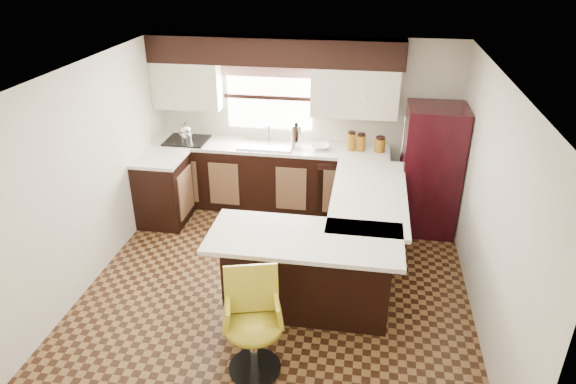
% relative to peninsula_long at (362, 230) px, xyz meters
% --- Properties ---
extents(floor, '(4.40, 4.40, 0.00)m').
position_rel_peninsula_long_xyz_m(floor, '(-0.90, -0.62, -0.45)').
color(floor, '#49301A').
rests_on(floor, ground).
extents(ceiling, '(4.40, 4.40, 0.00)m').
position_rel_peninsula_long_xyz_m(ceiling, '(-0.90, -0.62, 1.95)').
color(ceiling, silver).
rests_on(ceiling, wall_back).
extents(wall_back, '(4.40, 0.00, 4.40)m').
position_rel_peninsula_long_xyz_m(wall_back, '(-0.90, 1.58, 0.75)').
color(wall_back, beige).
rests_on(wall_back, floor).
extents(wall_front, '(4.40, 0.00, 4.40)m').
position_rel_peninsula_long_xyz_m(wall_front, '(-0.90, -2.83, 0.75)').
color(wall_front, beige).
rests_on(wall_front, floor).
extents(wall_left, '(0.00, 4.40, 4.40)m').
position_rel_peninsula_long_xyz_m(wall_left, '(-3.00, -0.62, 0.75)').
color(wall_left, beige).
rests_on(wall_left, floor).
extents(wall_right, '(0.00, 4.40, 4.40)m').
position_rel_peninsula_long_xyz_m(wall_right, '(1.20, -0.62, 0.75)').
color(wall_right, beige).
rests_on(wall_right, floor).
extents(base_cab_back, '(3.30, 0.60, 0.90)m').
position_rel_peninsula_long_xyz_m(base_cab_back, '(-1.35, 1.28, 0.00)').
color(base_cab_back, black).
rests_on(base_cab_back, floor).
extents(base_cab_left, '(0.60, 0.70, 0.90)m').
position_rel_peninsula_long_xyz_m(base_cab_left, '(-2.70, 0.62, 0.00)').
color(base_cab_left, black).
rests_on(base_cab_left, floor).
extents(counter_back, '(3.30, 0.60, 0.04)m').
position_rel_peninsula_long_xyz_m(counter_back, '(-1.35, 1.28, 0.47)').
color(counter_back, silver).
rests_on(counter_back, base_cab_back).
extents(counter_left, '(0.60, 0.70, 0.04)m').
position_rel_peninsula_long_xyz_m(counter_left, '(-2.70, 0.62, 0.47)').
color(counter_left, silver).
rests_on(counter_left, base_cab_left).
extents(soffit, '(3.40, 0.35, 0.36)m').
position_rel_peninsula_long_xyz_m(soffit, '(-1.30, 1.40, 1.77)').
color(soffit, black).
rests_on(soffit, wall_back).
extents(upper_cab_left, '(0.94, 0.35, 0.64)m').
position_rel_peninsula_long_xyz_m(upper_cab_left, '(-2.52, 1.40, 1.27)').
color(upper_cab_left, beige).
rests_on(upper_cab_left, wall_back).
extents(upper_cab_right, '(1.14, 0.35, 0.64)m').
position_rel_peninsula_long_xyz_m(upper_cab_right, '(-0.22, 1.40, 1.27)').
color(upper_cab_right, beige).
rests_on(upper_cab_right, wall_back).
extents(window_pane, '(1.20, 0.02, 0.90)m').
position_rel_peninsula_long_xyz_m(window_pane, '(-1.40, 1.56, 1.10)').
color(window_pane, white).
rests_on(window_pane, wall_back).
extents(valance, '(1.30, 0.06, 0.18)m').
position_rel_peninsula_long_xyz_m(valance, '(-1.40, 1.52, 1.49)').
color(valance, '#D19B93').
rests_on(valance, wall_back).
extents(sink, '(0.75, 0.45, 0.03)m').
position_rel_peninsula_long_xyz_m(sink, '(-1.40, 1.25, 0.51)').
color(sink, '#B2B2B7').
rests_on(sink, counter_back).
extents(dishwasher, '(0.58, 0.03, 0.78)m').
position_rel_peninsula_long_xyz_m(dishwasher, '(-0.35, 0.99, -0.02)').
color(dishwasher, black).
rests_on(dishwasher, floor).
extents(cooktop, '(0.58, 0.50, 0.02)m').
position_rel_peninsula_long_xyz_m(cooktop, '(-2.55, 1.25, 0.51)').
color(cooktop, black).
rests_on(cooktop, counter_back).
extents(peninsula_long, '(0.60, 1.95, 0.90)m').
position_rel_peninsula_long_xyz_m(peninsula_long, '(0.00, 0.00, 0.00)').
color(peninsula_long, black).
rests_on(peninsula_long, floor).
extents(peninsula_return, '(1.65, 0.60, 0.90)m').
position_rel_peninsula_long_xyz_m(peninsula_return, '(-0.53, -0.97, 0.00)').
color(peninsula_return, black).
rests_on(peninsula_return, floor).
extents(counter_pen_long, '(0.84, 1.95, 0.04)m').
position_rel_peninsula_long_xyz_m(counter_pen_long, '(0.05, 0.00, 0.47)').
color(counter_pen_long, silver).
rests_on(counter_pen_long, peninsula_long).
extents(counter_pen_return, '(1.89, 0.84, 0.04)m').
position_rel_peninsula_long_xyz_m(counter_pen_return, '(-0.55, -1.06, 0.47)').
color(counter_pen_return, silver).
rests_on(counter_pen_return, peninsula_return).
extents(refrigerator, '(0.72, 0.70, 1.69)m').
position_rel_peninsula_long_xyz_m(refrigerator, '(0.82, 1.00, 0.40)').
color(refrigerator, black).
rests_on(refrigerator, floor).
extents(bar_chair, '(0.64, 0.64, 0.98)m').
position_rel_peninsula_long_xyz_m(bar_chair, '(-0.88, -1.90, 0.04)').
color(bar_chair, gold).
rests_on(bar_chair, floor).
extents(kettle, '(0.18, 0.18, 0.25)m').
position_rel_peninsula_long_xyz_m(kettle, '(-2.55, 1.26, 0.64)').
color(kettle, silver).
rests_on(kettle, cooktop).
extents(percolator, '(0.15, 0.15, 0.32)m').
position_rel_peninsula_long_xyz_m(percolator, '(-0.98, 1.28, 0.65)').
color(percolator, silver).
rests_on(percolator, counter_back).
extents(mixing_bowl, '(0.27, 0.27, 0.06)m').
position_rel_peninsula_long_xyz_m(mixing_bowl, '(-0.64, 1.28, 0.53)').
color(mixing_bowl, white).
rests_on(mixing_bowl, counter_back).
extents(canister_large, '(0.12, 0.12, 0.23)m').
position_rel_peninsula_long_xyz_m(canister_large, '(-0.23, 1.30, 0.61)').
color(canister_large, '#8E5B0F').
rests_on(canister_large, counter_back).
extents(canister_med, '(0.12, 0.12, 0.21)m').
position_rel_peninsula_long_xyz_m(canister_med, '(-0.10, 1.30, 0.60)').
color(canister_med, '#8E5B0F').
rests_on(canister_med, counter_back).
extents(canister_small, '(0.14, 0.14, 0.18)m').
position_rel_peninsula_long_xyz_m(canister_small, '(0.16, 1.30, 0.59)').
color(canister_small, '#8E5B0F').
rests_on(canister_small, counter_back).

